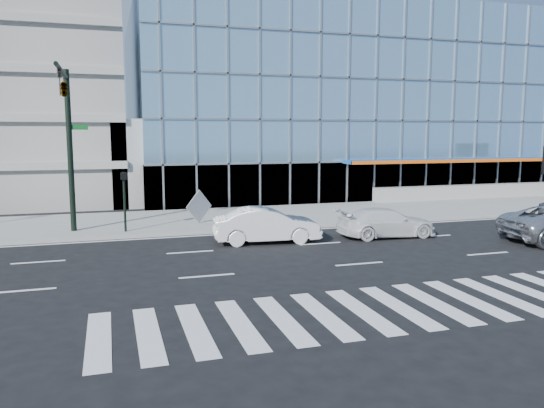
{
  "coord_description": "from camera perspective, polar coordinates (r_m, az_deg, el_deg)",
  "views": [
    {
      "loc": [
        -9.2,
        -22.24,
        5.07
      ],
      "look_at": [
        -1.4,
        3.0,
        1.52
      ],
      "focal_mm": 35.0,
      "sensor_mm": 36.0,
      "label": 1
    }
  ],
  "objects": [
    {
      "name": "white_suv",
      "position": [
        26.57,
        12.21,
        -1.96
      ],
      "size": [
        4.98,
        2.22,
        1.42
      ],
      "primitive_type": "imported",
      "rotation": [
        0.0,
        0.0,
        1.52
      ],
      "color": "white",
      "rests_on": "ground"
    },
    {
      "name": "tilted_panel",
      "position": [
        29.29,
        -7.85,
        -0.26
      ],
      "size": [
        1.58,
        1.04,
        1.84
      ],
      "primitive_type": "cube",
      "rotation": [
        0.0,
        0.82,
        0.57
      ],
      "color": "#A9A9A9",
      "rests_on": "sidewalk"
    },
    {
      "name": "ped_signal_post",
      "position": [
        27.35,
        -15.61,
        1.23
      ],
      "size": [
        0.3,
        0.33,
        3.0
      ],
      "color": "black",
      "rests_on": "sidewalk"
    },
    {
      "name": "white_sedan",
      "position": [
        24.63,
        -0.59,
        -2.29
      ],
      "size": [
        5.09,
        2.21,
        1.63
      ],
      "primitive_type": "imported",
      "rotation": [
        0.0,
        0.0,
        1.47
      ],
      "color": "white",
      "rests_on": "ground"
    },
    {
      "name": "traffic_signal",
      "position": [
        26.9,
        -21.29,
        9.48
      ],
      "size": [
        1.14,
        5.74,
        8.0
      ],
      "color": "black",
      "rests_on": "sidewalk"
    },
    {
      "name": "retaining_wall",
      "position": [
        47.62,
        27.16,
        1.48
      ],
      "size": [
        30.0,
        0.8,
        1.0
      ],
      "primitive_type": "cube",
      "color": "gray",
      "rests_on": "sidewalk"
    },
    {
      "name": "ramp_block",
      "position": [
        40.42,
        -12.65,
        4.54
      ],
      "size": [
        6.0,
        8.0,
        6.0
      ],
      "primitive_type": "cube",
      "color": "gray",
      "rests_on": "ground"
    },
    {
      "name": "sidewalk",
      "position": [
        32.0,
        -0.25,
        -1.32
      ],
      "size": [
        120.0,
        8.0,
        0.15
      ],
      "primitive_type": "cube",
      "color": "gray",
      "rests_on": "ground"
    },
    {
      "name": "ground",
      "position": [
        24.6,
        5.2,
        -4.27
      ],
      "size": [
        160.0,
        160.0,
        0.0
      ],
      "primitive_type": "plane",
      "color": "black",
      "rests_on": "ground"
    },
    {
      "name": "theatre_building",
      "position": [
        53.59,
        8.64,
        10.17
      ],
      "size": [
        42.0,
        26.0,
        15.0
      ],
      "primitive_type": "cube",
      "color": "#80B1D5",
      "rests_on": "ground"
    }
  ]
}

